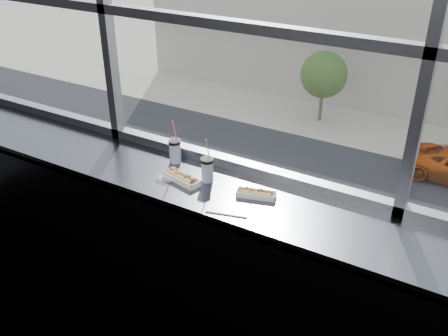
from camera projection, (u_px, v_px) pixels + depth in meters
The scene contains 14 objects.
wall_back_lower at pixel (238, 238), 3.45m from camera, with size 6.00×6.00×0.00m, color black.
counter at pixel (217, 192), 2.99m from camera, with size 6.00×0.55×0.06m, color #57595F.
counter_fascia at pixel (196, 284), 3.05m from camera, with size 6.00×0.04×1.04m, color #57595F.
hotdog_tray_left at pixel (182, 177), 3.03m from camera, with size 0.27×0.14×0.06m.
hotdog_tray_right at pixel (256, 193), 2.88m from camera, with size 0.24×0.13×0.06m.
soda_cup_left at pixel (175, 150), 3.22m from camera, with size 0.08×0.08×0.30m.
soda_cup_right at pixel (207, 168), 3.01m from camera, with size 0.08×0.08×0.29m.
loose_straw at pixel (226, 214), 2.72m from camera, with size 0.01×0.01×0.24m, color white.
wrapper at pixel (165, 178), 3.05m from camera, with size 0.11×0.08×0.03m, color silver.
street_asphalt at pixel (435, 215), 24.11m from camera, with size 80.00×10.00×0.06m, color black.
car_near_a at pixel (170, 165), 26.24m from camera, with size 6.32×2.63×2.11m, color silver.
car_near_b at pixel (281, 200), 23.46m from camera, with size 5.54×2.31×1.85m, color #33302F.
car_near_c at pixel (394, 233), 21.11m from camera, with size 5.87×2.44×1.96m, color #AB4A31.
tree_left at pixel (324, 75), 32.58m from camera, with size 3.08×3.08×4.81m.
Camera 1 is at (1.32, -0.95, 2.64)m, focal length 40.00 mm.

